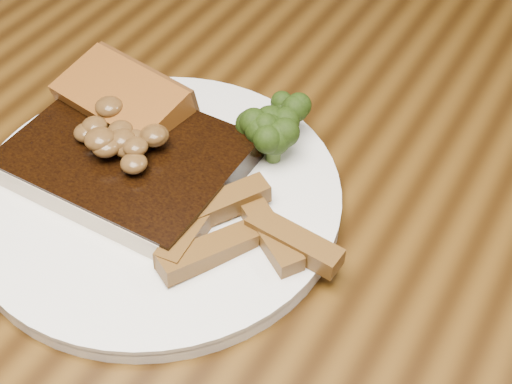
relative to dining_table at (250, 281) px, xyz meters
The scene contains 8 objects.
dining_table is the anchor object (origin of this frame).
plate 0.13m from the dining_table, 158.59° to the right, with size 0.30×0.30×0.01m, color white.
steak 0.16m from the dining_table, behind, with size 0.18×0.14×0.03m, color black.
steak_bone 0.18m from the dining_table, 142.65° to the right, with size 0.17×0.02×0.02m, color beige.
mushroom_pile 0.18m from the dining_table, behind, with size 0.07×0.07×0.03m, color brown, non-canonical shape.
garlic_bread 0.19m from the dining_table, behind, with size 0.12×0.06×0.03m, color brown.
potato_wedges 0.12m from the dining_table, 71.35° to the right, with size 0.10×0.10×0.02m, color brown, non-canonical shape.
broccoli_cluster 0.14m from the dining_table, 99.40° to the left, with size 0.07×0.07×0.04m, color #20350C, non-canonical shape.
Camera 1 is at (0.20, -0.34, 1.19)m, focal length 50.00 mm.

